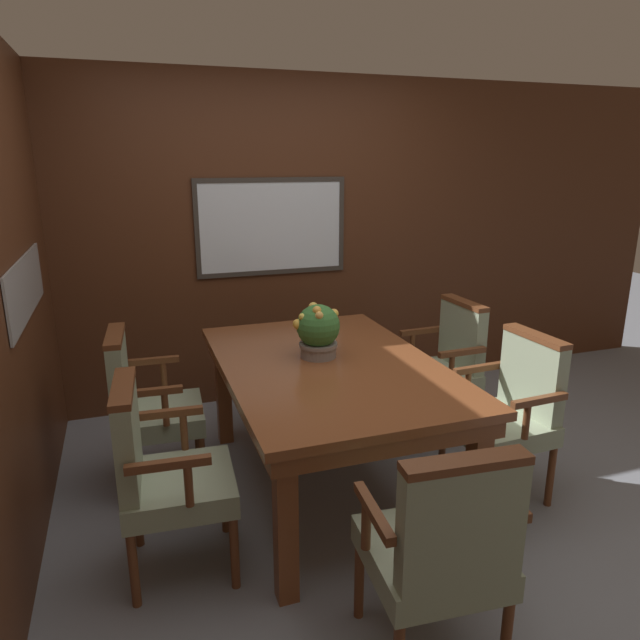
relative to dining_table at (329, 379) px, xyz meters
The scene contains 9 objects.
ground_plane 0.74m from the dining_table, 74.88° to the right, with size 14.00×14.00×0.00m, color gray.
wall_back 1.56m from the dining_table, 86.95° to the left, with size 7.20×0.08×2.45m.
dining_table is the anchor object (origin of this frame).
chair_left_far 1.06m from the dining_table, 158.15° to the left, with size 0.51×0.55×0.93m.
chair_head_near 1.27m from the dining_table, 91.22° to the right, with size 0.55×0.52×0.93m.
chair_left_near 1.03m from the dining_table, 156.92° to the right, with size 0.52×0.55×0.93m.
chair_right_far 1.07m from the dining_table, 22.60° to the left, with size 0.50×0.54×0.93m.
chair_right_near 1.02m from the dining_table, 21.14° to the right, with size 0.51×0.54×0.93m.
potted_plant 0.27m from the dining_table, 103.95° to the left, with size 0.26×0.25×0.31m.
Camera 1 is at (-1.08, -2.47, 1.85)m, focal length 32.00 mm.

